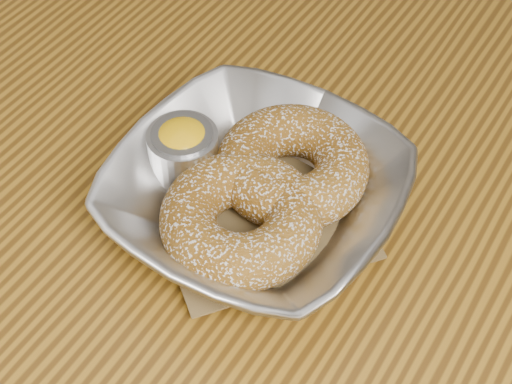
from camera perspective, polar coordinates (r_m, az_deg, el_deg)
The scene contains 6 objects.
table at distance 0.67m, azimuth 2.55°, elevation -7.02°, with size 1.20×0.80×0.75m.
serving_bowl at distance 0.57m, azimuth -0.00°, elevation -0.29°, with size 0.21×0.21×0.05m, color #B6B8BD.
parchment at distance 0.58m, azimuth -0.00°, elevation -1.33°, with size 0.14×0.14×0.00m, color brown.
donut_back at distance 0.58m, azimuth 2.65°, elevation 1.93°, with size 0.11×0.11×0.04m, color brown.
donut_front at distance 0.55m, azimuth -1.09°, elevation -1.97°, with size 0.12×0.12×0.04m, color brown.
ramekin at distance 0.59m, azimuth -5.28°, elevation 2.95°, with size 0.05×0.05×0.05m.
Camera 1 is at (0.17, -0.33, 1.21)m, focal length 55.00 mm.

